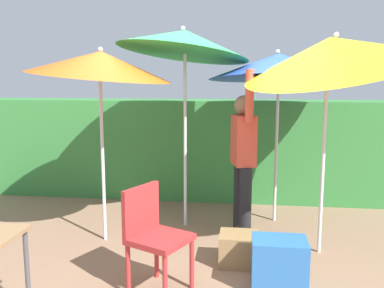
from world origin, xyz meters
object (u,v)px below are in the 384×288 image
object	(u,v)px
person_vendor	(243,155)
cooler_box	(279,264)
umbrella_orange	(278,66)
umbrella_navy	(332,53)
umbrella_rainbow	(184,42)
umbrella_yellow	(100,64)
crate_cardboard	(239,249)
chair_plastic	(153,232)

from	to	relation	value
person_vendor	cooler_box	size ratio (longest dim) A/B	4.07
umbrella_orange	umbrella_navy	distance (m)	1.06
umbrella_rainbow	umbrella_orange	world-z (taller)	umbrella_rainbow
umbrella_rainbow	umbrella_yellow	size ratio (longest dim) A/B	1.16
umbrella_yellow	umbrella_navy	distance (m)	2.34
umbrella_orange	crate_cardboard	xyz separation A→B (m)	(-0.41, -1.32, -1.78)
umbrella_navy	cooler_box	size ratio (longest dim) A/B	5.38
chair_plastic	crate_cardboard	xyz separation A→B (m)	(0.71, 0.58, -0.36)
person_vendor	crate_cardboard	xyz separation A→B (m)	(-0.02, -0.80, -0.78)
umbrella_orange	chair_plastic	xyz separation A→B (m)	(-1.13, -1.91, -1.42)
umbrella_rainbow	cooler_box	bearing A→B (deg)	-54.97
umbrella_rainbow	umbrella_yellow	xyz separation A→B (m)	(-0.81, -0.59, -0.27)
chair_plastic	umbrella_yellow	bearing A→B (deg)	127.00
umbrella_navy	cooler_box	xyz separation A→B (m)	(-0.50, -0.79, -1.80)
umbrella_rainbow	chair_plastic	distance (m)	2.34
umbrella_orange	crate_cardboard	world-z (taller)	umbrella_orange
cooler_box	crate_cardboard	bearing A→B (deg)	128.71
umbrella_navy	crate_cardboard	world-z (taller)	umbrella_navy
cooler_box	umbrella_navy	bearing A→B (deg)	57.78
umbrella_navy	crate_cardboard	distance (m)	2.08
umbrella_rainbow	crate_cardboard	size ratio (longest dim) A/B	6.59
umbrella_rainbow	umbrella_orange	xyz separation A→B (m)	(1.10, 0.28, -0.27)
umbrella_orange	cooler_box	world-z (taller)	umbrella_orange
umbrella_yellow	cooler_box	xyz separation A→B (m)	(1.84, -0.88, -1.71)
crate_cardboard	umbrella_navy	bearing A→B (deg)	23.35
umbrella_navy	crate_cardboard	size ratio (longest dim) A/B	6.55
umbrella_navy	umbrella_rainbow	bearing A→B (deg)	156.17
umbrella_orange	person_vendor	world-z (taller)	umbrella_orange
crate_cardboard	umbrella_orange	bearing A→B (deg)	72.64
umbrella_navy	crate_cardboard	bearing A→B (deg)	-156.65
umbrella_orange	cooler_box	distance (m)	2.45
umbrella_yellow	crate_cardboard	xyz separation A→B (m)	(1.49, -0.45, -1.78)
umbrella_yellow	person_vendor	bearing A→B (deg)	13.08
person_vendor	cooler_box	distance (m)	1.46
person_vendor	chair_plastic	xyz separation A→B (m)	(-0.73, -1.39, -0.42)
chair_plastic	cooler_box	distance (m)	1.11
umbrella_orange	umbrella_yellow	size ratio (longest dim) A/B	1.00
chair_plastic	crate_cardboard	size ratio (longest dim) A/B	2.35
umbrella_yellow	chair_plastic	world-z (taller)	umbrella_yellow
umbrella_rainbow	cooler_box	world-z (taller)	umbrella_rainbow
umbrella_yellow	umbrella_navy	size ratio (longest dim) A/B	0.87
umbrella_rainbow	umbrella_yellow	world-z (taller)	umbrella_rainbow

